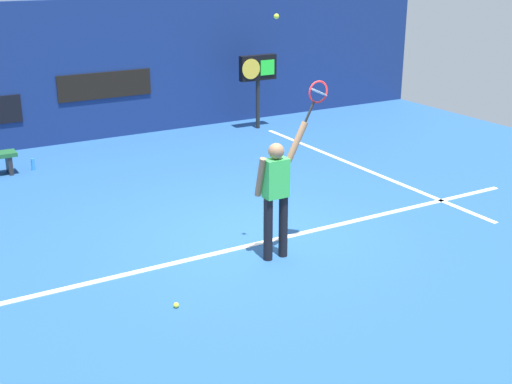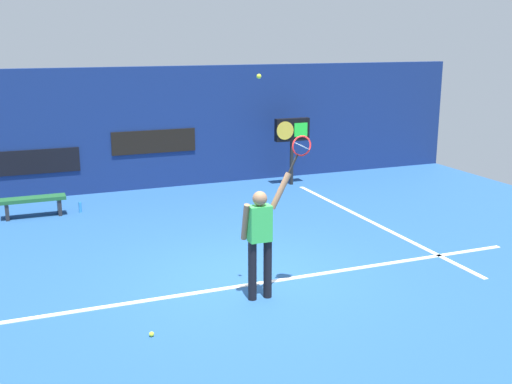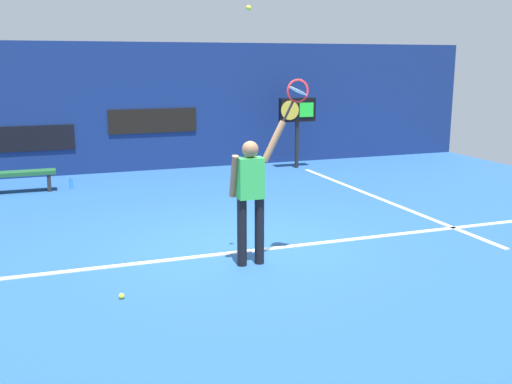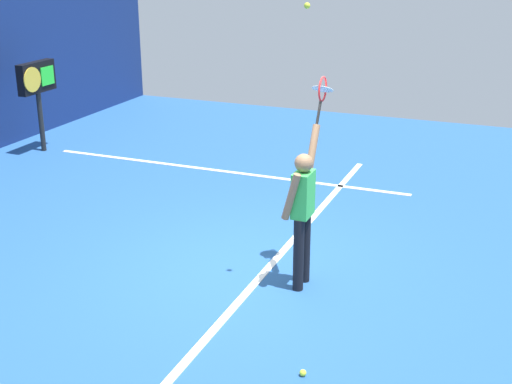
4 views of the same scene
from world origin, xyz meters
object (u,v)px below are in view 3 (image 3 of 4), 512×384
(tennis_racket, at_px, (297,93))
(spare_ball, at_px, (122,296))
(court_bench, at_px, (21,176))
(tennis_player, at_px, (251,192))
(scoreboard_clock, at_px, (297,113))
(tennis_ball, at_px, (249,8))
(water_bottle, at_px, (71,183))

(tennis_racket, xyz_separation_m, spare_ball, (-2.47, -0.63, -2.26))
(court_bench, bearing_deg, spare_ball, -79.95)
(tennis_player, bearing_deg, court_bench, 116.62)
(tennis_player, distance_m, tennis_racket, 1.43)
(tennis_player, relative_size, scoreboard_clock, 1.08)
(tennis_ball, bearing_deg, court_bench, 116.42)
(tennis_player, distance_m, court_bench, 6.72)
(water_bottle, bearing_deg, tennis_player, -71.53)
(tennis_racket, xyz_separation_m, scoreboard_clock, (3.00, 6.72, -0.88))
(court_bench, bearing_deg, water_bottle, 0.00)
(scoreboard_clock, bearing_deg, spare_ball, -126.64)
(court_bench, bearing_deg, tennis_racket, -58.68)
(tennis_ball, height_order, spare_ball, tennis_ball)
(tennis_player, height_order, court_bench, tennis_player)
(tennis_ball, distance_m, court_bench, 7.33)
(spare_ball, bearing_deg, water_bottle, 91.50)
(tennis_player, height_order, tennis_racket, tennis_racket)
(tennis_player, height_order, scoreboard_clock, tennis_player)
(tennis_racket, height_order, court_bench, tennis_racket)
(tennis_racket, bearing_deg, water_bottle, 113.81)
(tennis_racket, distance_m, court_bench, 7.27)
(tennis_ball, xyz_separation_m, court_bench, (-2.97, 5.98, -3.02))
(water_bottle, bearing_deg, tennis_ball, -71.75)
(court_bench, bearing_deg, tennis_ball, -63.58)
(tennis_ball, bearing_deg, tennis_racket, -0.06)
(tennis_racket, bearing_deg, tennis_player, 179.62)
(tennis_player, xyz_separation_m, water_bottle, (-2.00, 5.98, -0.89))
(tennis_racket, relative_size, tennis_ball, 9.05)
(tennis_ball, bearing_deg, scoreboard_clock, 61.38)
(tennis_racket, distance_m, tennis_ball, 1.26)
(scoreboard_clock, height_order, court_bench, scoreboard_clock)
(tennis_racket, distance_m, spare_ball, 3.40)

